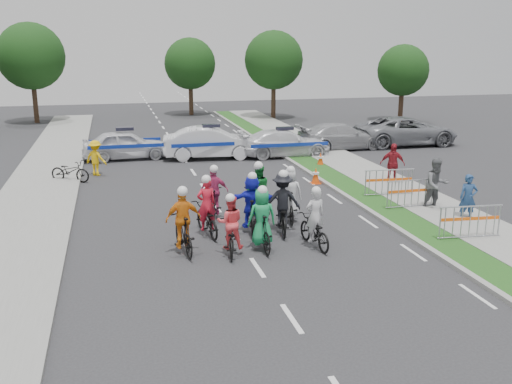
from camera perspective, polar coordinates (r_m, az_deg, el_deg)
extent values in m
plane|color=#28282B|center=(15.32, 0.14, -7.58)|extent=(90.00, 90.00, 0.00)
cube|color=gray|center=(21.41, 10.09, -1.13)|extent=(0.20, 60.00, 0.12)
cube|color=#194E19|center=(21.71, 11.77, -1.02)|extent=(1.20, 60.00, 0.11)
cube|color=gray|center=(22.54, 15.90, -0.67)|extent=(2.40, 60.00, 0.13)
cube|color=gray|center=(19.82, -22.25, -3.29)|extent=(3.00, 60.00, 0.13)
imported|color=black|center=(16.77, 5.82, -3.92)|extent=(0.84, 1.88, 0.96)
imported|color=silver|center=(16.58, 5.92, -2.35)|extent=(0.62, 0.44, 1.59)
sphere|color=white|center=(16.33, 6.05, 0.10)|extent=(0.28, 0.28, 0.28)
imported|color=black|center=(16.47, 0.55, -3.93)|extent=(0.54, 1.84, 1.10)
imported|color=#1B9954|center=(16.28, 0.60, -2.46)|extent=(0.81, 0.53, 1.66)
sphere|color=white|center=(16.02, 0.65, 0.16)|extent=(0.29, 0.29, 0.29)
imported|color=black|center=(16.19, -2.61, -4.61)|extent=(0.88, 1.83, 0.92)
imported|color=#FE464F|center=(15.99, -2.60, -3.03)|extent=(0.83, 0.69, 1.53)
sphere|color=white|center=(15.74, -2.59, -0.62)|extent=(0.27, 0.27, 0.27)
imported|color=black|center=(16.32, -7.26, -4.17)|extent=(0.75, 1.94, 1.14)
imported|color=orange|center=(16.13, -7.30, -2.66)|extent=(1.04, 0.53, 1.70)
sphere|color=white|center=(15.86, -7.37, 0.08)|extent=(0.30, 0.30, 0.30)
imported|color=black|center=(18.02, 2.60, -2.40)|extent=(1.08, 2.09, 1.05)
imported|color=black|center=(17.82, 2.67, -0.82)|extent=(1.23, 0.86, 1.74)
sphere|color=white|center=(17.57, 2.75, 1.75)|extent=(0.30, 0.30, 0.30)
imported|color=black|center=(18.00, -0.44, -2.27)|extent=(0.90, 1.93, 1.12)
imported|color=#1B21CB|center=(17.82, -0.40, -0.90)|extent=(1.63, 0.81, 1.68)
sphere|color=white|center=(17.58, -0.37, 1.55)|extent=(0.29, 0.29, 0.29)
imported|color=black|center=(17.79, -4.97, -2.74)|extent=(0.95, 1.98, 1.00)
imported|color=red|center=(17.60, -4.98, -1.19)|extent=(0.66, 0.49, 1.66)
sphere|color=white|center=(17.36, -5.01, 1.25)|extent=(0.29, 0.29, 0.29)
imported|color=black|center=(19.08, 3.35, -1.35)|extent=(0.80, 1.88, 1.10)
imported|color=silver|center=(18.92, 3.42, -0.06)|extent=(0.88, 0.65, 1.65)
sphere|color=white|center=(18.69, 3.50, 2.20)|extent=(0.29, 0.29, 0.29)
imported|color=black|center=(19.22, 0.17, -1.28)|extent=(0.70, 2.00, 1.05)
imported|color=#198B34|center=(19.04, 0.21, 0.21)|extent=(0.85, 0.66, 1.74)
sphere|color=white|center=(18.80, 0.25, 2.63)|extent=(0.30, 0.30, 0.30)
imported|color=black|center=(19.35, -4.21, -1.16)|extent=(0.84, 1.87, 1.09)
imported|color=#CC3874|center=(19.18, -4.21, 0.10)|extent=(1.01, 0.57, 1.63)
sphere|color=white|center=(18.96, -4.22, 2.31)|extent=(0.28, 0.28, 0.28)
imported|color=silver|center=(30.19, -12.91, 4.63)|extent=(4.46, 1.99, 1.49)
imported|color=silver|center=(29.67, -4.50, 4.92)|extent=(5.09, 2.23, 1.63)
imported|color=silver|center=(30.20, 2.88, 4.90)|extent=(4.90, 2.12, 1.40)
imported|color=#A2A2A6|center=(32.56, 8.48, 5.52)|extent=(5.16, 2.35, 1.46)
imported|color=gray|center=(34.72, 14.80, 5.92)|extent=(6.01, 2.86, 1.66)
imported|color=navy|center=(20.33, 20.46, -0.54)|extent=(0.68, 0.56, 1.59)
imported|color=#57585C|center=(21.18, 17.60, 0.71)|extent=(0.93, 0.72, 1.89)
imported|color=maroon|center=(24.65, 13.47, 2.73)|extent=(1.12, 0.76, 1.76)
imported|color=#EAB60C|center=(26.68, -15.72, 3.29)|extent=(1.19, 1.09, 1.60)
cube|color=#F24C0C|center=(24.47, 5.97, 0.89)|extent=(0.40, 0.40, 0.03)
cone|color=#F24C0C|center=(24.39, 5.99, 1.65)|extent=(0.36, 0.36, 0.70)
cylinder|color=silver|center=(24.37, 6.00, 1.88)|extent=(0.29, 0.29, 0.08)
cube|color=#F24C0C|center=(27.92, 6.45, 2.59)|extent=(0.40, 0.40, 0.03)
cone|color=#F24C0C|center=(27.85, 6.47, 3.26)|extent=(0.36, 0.36, 0.70)
cylinder|color=silver|center=(27.83, 6.48, 3.46)|extent=(0.29, 0.29, 0.08)
imported|color=black|center=(25.82, -18.10, 2.00)|extent=(1.89, 1.41, 0.95)
cylinder|color=#382619|center=(45.69, 1.75, 9.38)|extent=(0.36, 0.36, 3.25)
sphere|color=#143A12|center=(45.52, 1.78, 13.05)|extent=(4.55, 4.55, 4.55)
cylinder|color=#382619|center=(45.41, 14.29, 8.60)|extent=(0.36, 0.36, 2.75)
sphere|color=#143A12|center=(45.24, 14.49, 11.71)|extent=(3.85, 3.85, 3.85)
cylinder|color=#382619|center=(46.24, -21.23, 8.63)|extent=(0.36, 0.36, 3.50)
sphere|color=#143A12|center=(46.08, -21.60, 12.52)|extent=(4.90, 4.90, 4.90)
cylinder|color=#382619|center=(48.38, -6.52, 9.44)|extent=(0.36, 0.36, 3.00)
sphere|color=#143A12|center=(48.21, -6.62, 12.64)|extent=(4.20, 4.20, 4.20)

